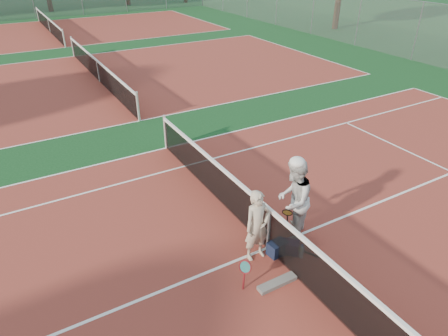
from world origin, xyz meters
The scene contains 17 objects.
ground centered at (0.00, 0.00, 0.00)m, with size 130.00×130.00×0.00m, color #103B18.
court_main centered at (0.00, 0.00, 0.00)m, with size 23.77×10.97×0.01m, color maroon.
court_far_a centered at (0.00, 13.50, 0.00)m, with size 23.77×10.97×0.01m, color maroon.
court_far_b centered at (0.00, 27.00, 0.00)m, with size 23.77×10.97×0.01m, color maroon.
net_main centered at (0.00, 0.00, 0.51)m, with size 0.10×10.98×1.02m, color black, non-canonical shape.
net_far_a centered at (0.00, 13.50, 0.51)m, with size 0.10×10.98×1.02m, color black, non-canonical shape.
net_far_b centered at (0.00, 27.00, 0.51)m, with size 0.10×10.98×1.02m, color black, non-canonical shape.
fence_back centered at (0.00, 34.00, 1.50)m, with size 32.00×0.06×3.00m, color slate, non-canonical shape.
player_a centered at (-0.35, -0.08, 0.78)m, with size 0.57×0.37×1.57m, color #BBA991.
player_b centered at (0.68, 0.10, 0.95)m, with size 0.92×0.72×1.89m, color silver.
racket_red centered at (-0.99, -0.65, 0.30)m, with size 0.15×0.27×0.59m, color maroon, non-canonical shape.
racket_black_held centered at (0.77, 0.36, 0.27)m, with size 0.31×0.27×0.54m, color black, non-canonical shape.
racket_spare centered at (0.49, -0.39, 0.05)m, with size 0.60×0.27×0.09m, color black, non-canonical shape.
sports_bag_navy centered at (0.06, -0.24, 0.15)m, with size 0.39×0.27×0.31m, color black.
sports_bag_purple centered at (0.33, -0.35, 0.14)m, with size 0.35×0.24×0.28m, color #270F2A.
net_cover_canvas centered at (-0.45, -0.95, 0.04)m, with size 0.81×0.19×0.09m, color #625E59.
water_bottle centered at (0.43, -0.58, 0.15)m, with size 0.09×0.09×0.30m, color silver.
Camera 1 is at (-4.07, -5.20, 5.65)m, focal length 32.00 mm.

